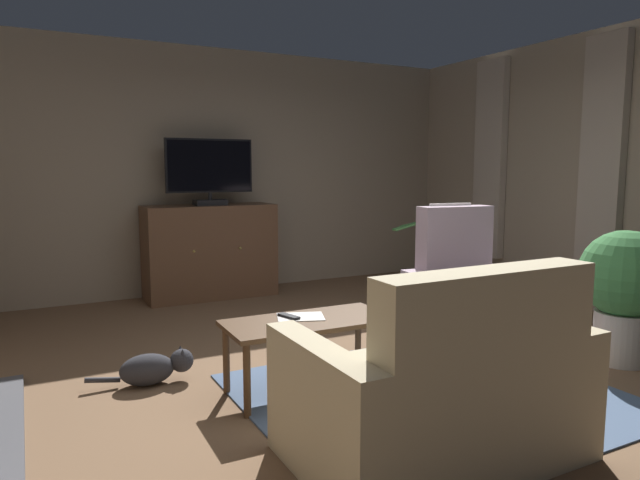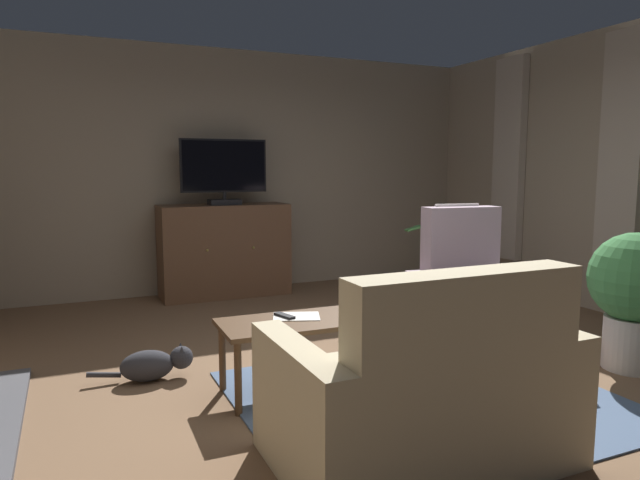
{
  "view_description": "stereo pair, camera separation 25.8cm",
  "coord_description": "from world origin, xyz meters",
  "px_view_note": "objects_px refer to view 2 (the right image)",
  "views": [
    {
      "loc": [
        -2.06,
        -3.15,
        1.44
      ],
      "look_at": [
        -0.19,
        0.4,
        0.93
      ],
      "focal_mm": 31.87,
      "sensor_mm": 36.0,
      "label": 1
    },
    {
      "loc": [
        -1.83,
        -3.27,
        1.44
      ],
      "look_at": [
        -0.19,
        0.4,
        0.93
      ],
      "focal_mm": 31.87,
      "sensor_mm": 36.0,
      "label": 2
    }
  ],
  "objects_px": {
    "tv_remote": "(284,316)",
    "sofa_floral": "(425,397)",
    "television": "(224,170)",
    "cat": "(153,364)",
    "potted_plant_tall_palm_by_window": "(441,283)",
    "armchair_facing_sofa": "(479,313)",
    "coffee_table": "(304,328)",
    "folded_newspaper": "(296,316)",
    "tv_cabinet": "(224,252)",
    "potted_plant_small_fern_corner": "(635,289)"
  },
  "relations": [
    {
      "from": "coffee_table",
      "to": "armchair_facing_sofa",
      "type": "distance_m",
      "value": 1.46
    },
    {
      "from": "sofa_floral",
      "to": "coffee_table",
      "type": "bearing_deg",
      "value": 100.22
    },
    {
      "from": "coffee_table",
      "to": "cat",
      "type": "distance_m",
      "value": 1.09
    },
    {
      "from": "sofa_floral",
      "to": "potted_plant_tall_palm_by_window",
      "type": "distance_m",
      "value": 3.46
    },
    {
      "from": "tv_cabinet",
      "to": "potted_plant_small_fern_corner",
      "type": "relative_size",
      "value": 1.44
    },
    {
      "from": "coffee_table",
      "to": "cat",
      "type": "relative_size",
      "value": 1.56
    },
    {
      "from": "tv_cabinet",
      "to": "potted_plant_small_fern_corner",
      "type": "height_order",
      "value": "tv_cabinet"
    },
    {
      "from": "potted_plant_small_fern_corner",
      "to": "cat",
      "type": "height_order",
      "value": "potted_plant_small_fern_corner"
    },
    {
      "from": "armchair_facing_sofa",
      "to": "potted_plant_tall_palm_by_window",
      "type": "bearing_deg",
      "value": 62.6
    },
    {
      "from": "folded_newspaper",
      "to": "sofa_floral",
      "type": "xyz_separation_m",
      "value": [
        0.21,
        -1.15,
        -0.14
      ]
    },
    {
      "from": "coffee_table",
      "to": "folded_newspaper",
      "type": "distance_m",
      "value": 0.1
    },
    {
      "from": "folded_newspaper",
      "to": "cat",
      "type": "relative_size",
      "value": 0.43
    },
    {
      "from": "tv_remote",
      "to": "potted_plant_small_fern_corner",
      "type": "xyz_separation_m",
      "value": [
        2.4,
        -0.67,
        0.1
      ]
    },
    {
      "from": "sofa_floral",
      "to": "armchair_facing_sofa",
      "type": "distance_m",
      "value": 1.7
    },
    {
      "from": "tv_cabinet",
      "to": "television",
      "type": "distance_m",
      "value": 0.92
    },
    {
      "from": "potted_plant_small_fern_corner",
      "to": "armchair_facing_sofa",
      "type": "bearing_deg",
      "value": 142.55
    },
    {
      "from": "tv_remote",
      "to": "sofa_floral",
      "type": "distance_m",
      "value": 1.21
    },
    {
      "from": "coffee_table",
      "to": "sofa_floral",
      "type": "xyz_separation_m",
      "value": [
        0.19,
        -1.08,
        -0.08
      ]
    },
    {
      "from": "tv_remote",
      "to": "folded_newspaper",
      "type": "height_order",
      "value": "tv_remote"
    },
    {
      "from": "tv_remote",
      "to": "armchair_facing_sofa",
      "type": "bearing_deg",
      "value": -107.52
    },
    {
      "from": "armchair_facing_sofa",
      "to": "cat",
      "type": "height_order",
      "value": "armchair_facing_sofa"
    },
    {
      "from": "coffee_table",
      "to": "cat",
      "type": "bearing_deg",
      "value": 145.93
    },
    {
      "from": "television",
      "to": "cat",
      "type": "distance_m",
      "value": 2.88
    },
    {
      "from": "cat",
      "to": "armchair_facing_sofa",
      "type": "bearing_deg",
      "value": -12.71
    },
    {
      "from": "potted_plant_tall_palm_by_window",
      "to": "tv_cabinet",
      "type": "bearing_deg",
      "value": 148.05
    },
    {
      "from": "tv_remote",
      "to": "folded_newspaper",
      "type": "relative_size",
      "value": 0.57
    },
    {
      "from": "tv_remote",
      "to": "folded_newspaper",
      "type": "distance_m",
      "value": 0.08
    },
    {
      "from": "armchair_facing_sofa",
      "to": "cat",
      "type": "distance_m",
      "value": 2.4
    },
    {
      "from": "television",
      "to": "cat",
      "type": "height_order",
      "value": "television"
    },
    {
      "from": "coffee_table",
      "to": "potted_plant_tall_palm_by_window",
      "type": "height_order",
      "value": "potted_plant_tall_palm_by_window"
    },
    {
      "from": "tv_cabinet",
      "to": "armchair_facing_sofa",
      "type": "height_order",
      "value": "armchair_facing_sofa"
    },
    {
      "from": "tv_cabinet",
      "to": "tv_remote",
      "type": "height_order",
      "value": "tv_cabinet"
    },
    {
      "from": "sofa_floral",
      "to": "tv_cabinet",
      "type": "bearing_deg",
      "value": 89.23
    },
    {
      "from": "television",
      "to": "sofa_floral",
      "type": "relative_size",
      "value": 0.67
    },
    {
      "from": "tv_remote",
      "to": "potted_plant_small_fern_corner",
      "type": "relative_size",
      "value": 0.17
    },
    {
      "from": "folded_newspaper",
      "to": "potted_plant_tall_palm_by_window",
      "type": "xyz_separation_m",
      "value": [
        2.32,
        1.6,
        -0.27
      ]
    },
    {
      "from": "coffee_table",
      "to": "armchair_facing_sofa",
      "type": "xyz_separation_m",
      "value": [
        1.46,
        0.06,
        -0.07
      ]
    },
    {
      "from": "armchair_facing_sofa",
      "to": "potted_plant_small_fern_corner",
      "type": "xyz_separation_m",
      "value": [
        0.84,
        -0.65,
        0.24
      ]
    },
    {
      "from": "sofa_floral",
      "to": "armchair_facing_sofa",
      "type": "xyz_separation_m",
      "value": [
        1.27,
        1.14,
        0.01
      ]
    },
    {
      "from": "potted_plant_tall_palm_by_window",
      "to": "tv_remote",
      "type": "bearing_deg",
      "value": -146.46
    },
    {
      "from": "coffee_table",
      "to": "tv_remote",
      "type": "xyz_separation_m",
      "value": [
        -0.1,
        0.09,
        0.07
      ]
    },
    {
      "from": "television",
      "to": "potted_plant_small_fern_corner",
      "type": "bearing_deg",
      "value": -59.43
    },
    {
      "from": "tv_cabinet",
      "to": "cat",
      "type": "relative_size",
      "value": 2.05
    },
    {
      "from": "coffee_table",
      "to": "potted_plant_tall_palm_by_window",
      "type": "relative_size",
      "value": 1.15
    },
    {
      "from": "armchair_facing_sofa",
      "to": "tv_remote",
      "type": "bearing_deg",
      "value": 179.11
    },
    {
      "from": "tv_cabinet",
      "to": "armchair_facing_sofa",
      "type": "xyz_separation_m",
      "value": [
        1.21,
        -2.89,
        -0.15
      ]
    },
    {
      "from": "television",
      "to": "coffee_table",
      "type": "bearing_deg",
      "value": -94.89
    },
    {
      "from": "sofa_floral",
      "to": "potted_plant_tall_palm_by_window",
      "type": "bearing_deg",
      "value": 52.61
    },
    {
      "from": "coffee_table",
      "to": "sofa_floral",
      "type": "distance_m",
      "value": 1.1
    },
    {
      "from": "tv_remote",
      "to": "sofa_floral",
      "type": "relative_size",
      "value": 0.12
    }
  ]
}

